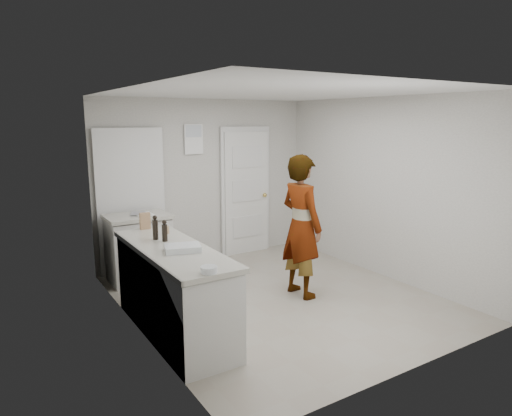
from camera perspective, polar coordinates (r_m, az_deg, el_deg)
ground at (r=5.82m, az=2.77°, el=-11.14°), size 4.00×4.00×0.00m
room_shell at (r=7.10m, az=-7.37°, el=1.45°), size 4.00×4.00×4.00m
main_counter at (r=4.85m, az=-10.20°, el=-10.50°), size 0.64×1.96×0.93m
side_counter at (r=6.48m, az=-14.41°, el=-5.13°), size 0.84×0.61×0.93m
person at (r=5.68m, az=5.67°, el=-2.28°), size 0.47×0.68×1.78m
cake_mix_box at (r=5.50m, az=-13.70°, el=-1.59°), size 0.12×0.06×0.19m
spice_jar at (r=5.25m, az=-11.10°, el=-2.71°), size 0.05×0.05×0.08m
oil_cruet_a at (r=4.91m, az=-11.35°, el=-2.85°), size 0.06×0.06×0.23m
oil_cruet_b at (r=5.00m, az=-12.48°, el=-2.45°), size 0.06×0.06×0.27m
baking_dish at (r=4.54m, az=-9.16°, el=-5.00°), size 0.40×0.33×0.06m
egg_bowl at (r=3.89m, az=-5.90°, el=-7.67°), size 0.14×0.14×0.06m
papers at (r=6.37m, az=-13.84°, el=-0.74°), size 0.23×0.29×0.01m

